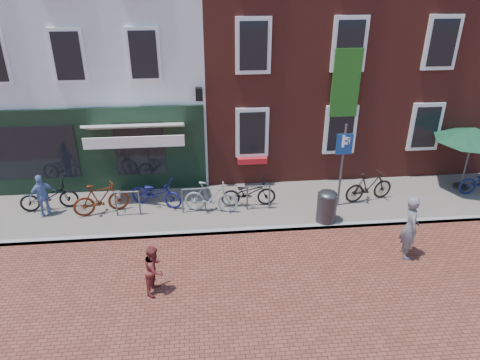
{
  "coord_description": "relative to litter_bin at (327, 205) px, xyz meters",
  "views": [
    {
      "loc": [
        -1.23,
        -10.72,
        7.09
      ],
      "look_at": [
        -0.14,
        0.54,
        1.47
      ],
      "focal_mm": 32.98,
      "sensor_mm": 36.0,
      "label": 1
    }
  ],
  "objects": [
    {
      "name": "ground",
      "position": [
        -2.42,
        -0.3,
        -0.66
      ],
      "size": [
        80.0,
        80.0,
        0.0
      ],
      "primitive_type": "plane",
      "color": "brown"
    },
    {
      "name": "sidewalk",
      "position": [
        -1.42,
        1.2,
        -0.61
      ],
      "size": [
        24.0,
        3.0,
        0.1
      ],
      "primitive_type": "cube",
      "color": "slate",
      "rests_on": "ground"
    },
    {
      "name": "building_stucco",
      "position": [
        -7.42,
        6.7,
        3.84
      ],
      "size": [
        8.0,
        8.0,
        9.0
      ],
      "primitive_type": "cube",
      "color": "silver",
      "rests_on": "ground"
    },
    {
      "name": "building_brick_mid",
      "position": [
        -0.42,
        6.7,
        4.34
      ],
      "size": [
        6.0,
        8.0,
        10.0
      ],
      "primitive_type": "cube",
      "color": "maroon",
      "rests_on": "ground"
    },
    {
      "name": "building_brick_right",
      "position": [
        5.58,
        6.7,
        4.34
      ],
      "size": [
        6.0,
        8.0,
        10.0
      ],
      "primitive_type": "cube",
      "color": "maroon",
      "rests_on": "ground"
    },
    {
      "name": "litter_bin",
      "position": [
        0.0,
        0.0,
        0.0
      ],
      "size": [
        0.59,
        0.59,
        1.08
      ],
      "color": "#39393B",
      "rests_on": "sidewalk"
    },
    {
      "name": "parking_sign",
      "position": [
        0.64,
        0.89,
        1.17
      ],
      "size": [
        0.5,
        0.07,
        2.72
      ],
      "color": "#4C4C4F",
      "rests_on": "sidewalk"
    },
    {
      "name": "parasol",
      "position": [
        5.23,
        1.67,
        1.49
      ],
      "size": [
        2.45,
        2.45,
        2.29
      ],
      "color": "#4C4C4F",
      "rests_on": "sidewalk"
    },
    {
      "name": "woman",
      "position": [
        1.7,
        -1.78,
        0.23
      ],
      "size": [
        0.54,
        0.72,
        1.78
      ],
      "primitive_type": "imported",
      "rotation": [
        0.0,
        0.0,
        1.38
      ],
      "color": "slate",
      "rests_on": "ground"
    },
    {
      "name": "boy",
      "position": [
        -4.85,
        -2.56,
        -0.03
      ],
      "size": [
        0.64,
        0.73,
        1.26
      ],
      "primitive_type": "imported",
      "rotation": [
        0.0,
        0.0,
        1.27
      ],
      "color": "maroon",
      "rests_on": "ground"
    },
    {
      "name": "cafe_person",
      "position": [
        -8.45,
        1.18,
        0.11
      ],
      "size": [
        0.84,
        0.7,
        1.34
      ],
      "primitive_type": "imported",
      "rotation": [
        0.0,
        0.0,
        3.71
      ],
      "color": "#6781B6",
      "rests_on": "sidewalk"
    },
    {
      "name": "bicycle_0",
      "position": [
        -8.41,
        1.51,
        -0.1
      ],
      "size": [
        1.8,
        0.87,
        0.91
      ],
      "primitive_type": "imported",
      "rotation": [
        0.0,
        0.0,
        1.73
      ],
      "color": "black",
      "rests_on": "sidewalk"
    },
    {
      "name": "bicycle_1",
      "position": [
        -6.74,
        1.12,
        -0.05
      ],
      "size": [
        1.74,
        0.95,
        1.01
      ],
      "primitive_type": "imported",
      "rotation": [
        0.0,
        0.0,
        1.87
      ],
      "color": "#551E0B",
      "rests_on": "sidewalk"
    },
    {
      "name": "bicycle_2",
      "position": [
        -5.11,
        1.43,
        -0.1
      ],
      "size": [
        1.83,
        1.2,
        0.91
      ],
      "primitive_type": "imported",
      "rotation": [
        0.0,
        0.0,
        1.19
      ],
      "color": "#141456",
      "rests_on": "sidewalk"
    },
    {
      "name": "bicycle_3",
      "position": [
        -3.39,
        0.9,
        -0.05
      ],
      "size": [
        1.74,
        0.8,
        1.01
      ],
      "primitive_type": "imported",
      "rotation": [
        0.0,
        0.0,
        1.37
      ],
      "color": "gray",
      "rests_on": "sidewalk"
    },
    {
      "name": "bicycle_4",
      "position": [
        -2.2,
        1.15,
        -0.1
      ],
      "size": [
        1.73,
        0.62,
        0.91
      ],
      "primitive_type": "imported",
      "rotation": [
        0.0,
        0.0,
        1.58
      ],
      "color": "black",
      "rests_on": "sidewalk"
    },
    {
      "name": "bicycle_5",
      "position": [
        1.71,
        1.11,
        -0.05
      ],
      "size": [
        1.74,
        0.8,
        1.01
      ],
      "primitive_type": "imported",
      "rotation": [
        0.0,
        0.0,
        1.77
      ],
      "color": "black",
      "rests_on": "sidewalk"
    }
  ]
}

